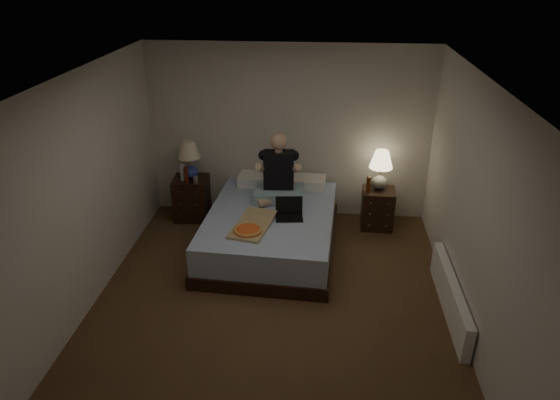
# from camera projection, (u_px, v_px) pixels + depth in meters

# --- Properties ---
(floor) EXTENTS (4.00, 4.50, 0.00)m
(floor) POSITION_uv_depth(u_px,v_px,m) (273.00, 303.00, 5.61)
(floor) COLOR brown
(floor) RESTS_ON ground
(ceiling) EXTENTS (4.00, 4.50, 0.00)m
(ceiling) POSITION_uv_depth(u_px,v_px,m) (271.00, 80.00, 4.51)
(ceiling) COLOR white
(ceiling) RESTS_ON ground
(wall_back) EXTENTS (4.00, 0.00, 2.50)m
(wall_back) POSITION_uv_depth(u_px,v_px,m) (289.00, 133.00, 7.07)
(wall_back) COLOR silver
(wall_back) RESTS_ON ground
(wall_front) EXTENTS (4.00, 0.00, 2.50)m
(wall_front) POSITION_uv_depth(u_px,v_px,m) (233.00, 367.00, 3.05)
(wall_front) COLOR silver
(wall_front) RESTS_ON ground
(wall_left) EXTENTS (0.00, 4.50, 2.50)m
(wall_left) POSITION_uv_depth(u_px,v_px,m) (82.00, 196.00, 5.22)
(wall_left) COLOR silver
(wall_left) RESTS_ON ground
(wall_right) EXTENTS (0.00, 4.50, 2.50)m
(wall_right) POSITION_uv_depth(u_px,v_px,m) (474.00, 212.00, 4.89)
(wall_right) COLOR silver
(wall_right) RESTS_ON ground
(bed) EXTENTS (1.70, 2.21, 0.53)m
(bed) POSITION_uv_depth(u_px,v_px,m) (271.00, 230.00, 6.56)
(bed) COLOR #6186C2
(bed) RESTS_ON floor
(nightstand_left) EXTENTS (0.51, 0.47, 0.63)m
(nightstand_left) POSITION_uv_depth(u_px,v_px,m) (192.00, 198.00, 7.31)
(nightstand_left) COLOR black
(nightstand_left) RESTS_ON floor
(nightstand_right) EXTENTS (0.45, 0.41, 0.57)m
(nightstand_right) POSITION_uv_depth(u_px,v_px,m) (377.00, 209.00, 7.07)
(nightstand_right) COLOR black
(nightstand_right) RESTS_ON floor
(lamp_left) EXTENTS (0.39, 0.39, 0.56)m
(lamp_left) POSITION_uv_depth(u_px,v_px,m) (190.00, 160.00, 7.05)
(lamp_left) COLOR #293E99
(lamp_left) RESTS_ON nightstand_left
(lamp_right) EXTENTS (0.35, 0.35, 0.56)m
(lamp_right) POSITION_uv_depth(u_px,v_px,m) (380.00, 170.00, 6.87)
(lamp_right) COLOR gray
(lamp_right) RESTS_ON nightstand_right
(water_bottle) EXTENTS (0.07, 0.07, 0.25)m
(water_bottle) POSITION_uv_depth(u_px,v_px,m) (183.00, 172.00, 7.06)
(water_bottle) COLOR silver
(water_bottle) RESTS_ON nightstand_left
(soda_can) EXTENTS (0.07, 0.07, 0.10)m
(soda_can) POSITION_uv_depth(u_px,v_px,m) (196.00, 180.00, 6.99)
(soda_can) COLOR #B3B2AD
(soda_can) RESTS_ON nightstand_left
(beer_bottle_left) EXTENTS (0.06, 0.06, 0.23)m
(beer_bottle_left) POSITION_uv_depth(u_px,v_px,m) (186.00, 175.00, 6.99)
(beer_bottle_left) COLOR #51190B
(beer_bottle_left) RESTS_ON nightstand_left
(beer_bottle_right) EXTENTS (0.06, 0.06, 0.23)m
(beer_bottle_right) POSITION_uv_depth(u_px,v_px,m) (368.00, 184.00, 6.84)
(beer_bottle_right) COLOR #59280C
(beer_bottle_right) RESTS_ON nightstand_right
(person) EXTENTS (0.69, 0.56, 0.93)m
(person) POSITION_uv_depth(u_px,v_px,m) (279.00, 168.00, 6.57)
(person) COLOR black
(person) RESTS_ON bed
(laptop) EXTENTS (0.37, 0.32, 0.24)m
(laptop) POSITION_uv_depth(u_px,v_px,m) (289.00, 210.00, 6.24)
(laptop) COLOR black
(laptop) RESTS_ON bed
(pizza_box) EXTENTS (0.54, 0.82, 0.08)m
(pizza_box) POSITION_uv_depth(u_px,v_px,m) (248.00, 231.00, 5.93)
(pizza_box) COLOR tan
(pizza_box) RESTS_ON bed
(radiator) EXTENTS (0.10, 1.60, 0.40)m
(radiator) POSITION_uv_depth(u_px,v_px,m) (450.00, 296.00, 5.39)
(radiator) COLOR white
(radiator) RESTS_ON floor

